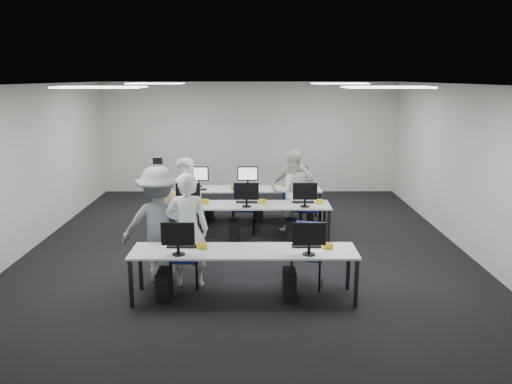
{
  "coord_description": "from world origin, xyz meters",
  "views": [
    {
      "loc": [
        0.15,
        -9.09,
        3.13
      ],
      "look_at": [
        0.18,
        0.09,
        1.0
      ],
      "focal_mm": 35.0,
      "sensor_mm": 36.0,
      "label": 1
    }
  ],
  "objects_px": {
    "photographer": "(159,224)",
    "chair_1": "(308,266)",
    "desk_front": "(244,253)",
    "chair_7": "(293,216)",
    "chair_0": "(186,268)",
    "chair_4": "(305,217)",
    "chair_5": "(193,214)",
    "student_0": "(187,230)",
    "student_1": "(291,191)",
    "student_3": "(294,189)",
    "chair_3": "(244,217)",
    "chair_2": "(189,221)",
    "student_2": "(186,194)",
    "chair_6": "(246,214)",
    "desk_mid": "(247,207)"
  },
  "relations": [
    {
      "from": "photographer",
      "to": "chair_1",
      "type": "bearing_deg",
      "value": 171.06
    },
    {
      "from": "desk_front",
      "to": "chair_7",
      "type": "distance_m",
      "value": 3.62
    },
    {
      "from": "chair_0",
      "to": "chair_4",
      "type": "distance_m",
      "value": 3.4
    },
    {
      "from": "chair_1",
      "to": "chair_5",
      "type": "relative_size",
      "value": 0.99
    },
    {
      "from": "student_0",
      "to": "chair_1",
      "type": "bearing_deg",
      "value": 177.63
    },
    {
      "from": "student_1",
      "to": "student_3",
      "type": "xyz_separation_m",
      "value": [
        0.07,
        0.12,
        0.02
      ]
    },
    {
      "from": "chair_3",
      "to": "photographer",
      "type": "height_order",
      "value": "photographer"
    },
    {
      "from": "chair_0",
      "to": "chair_1",
      "type": "xyz_separation_m",
      "value": [
        1.87,
        0.01,
        0.03
      ]
    },
    {
      "from": "chair_2",
      "to": "photographer",
      "type": "bearing_deg",
      "value": -99.71
    },
    {
      "from": "desk_front",
      "to": "photographer",
      "type": "relative_size",
      "value": 1.77
    },
    {
      "from": "chair_4",
      "to": "student_2",
      "type": "xyz_separation_m",
      "value": [
        -2.47,
        0.22,
        0.45
      ]
    },
    {
      "from": "chair_3",
      "to": "student_2",
      "type": "xyz_separation_m",
      "value": [
        -1.2,
        0.17,
        0.45
      ]
    },
    {
      "from": "chair_0",
      "to": "photographer",
      "type": "relative_size",
      "value": 0.48
    },
    {
      "from": "desk_front",
      "to": "student_1",
      "type": "xyz_separation_m",
      "value": [
        0.9,
        3.25,
        0.16
      ]
    },
    {
      "from": "chair_2",
      "to": "chair_3",
      "type": "height_order",
      "value": "chair_3"
    },
    {
      "from": "chair_0",
      "to": "chair_4",
      "type": "relative_size",
      "value": 0.87
    },
    {
      "from": "chair_0",
      "to": "chair_6",
      "type": "xyz_separation_m",
      "value": [
        0.87,
        2.92,
        0.04
      ]
    },
    {
      "from": "photographer",
      "to": "chair_3",
      "type": "bearing_deg",
      "value": -120.3
    },
    {
      "from": "student_0",
      "to": "student_1",
      "type": "height_order",
      "value": "student_0"
    },
    {
      "from": "desk_mid",
      "to": "chair_5",
      "type": "relative_size",
      "value": 3.36
    },
    {
      "from": "student_0",
      "to": "photographer",
      "type": "relative_size",
      "value": 0.98
    },
    {
      "from": "chair_7",
      "to": "student_1",
      "type": "distance_m",
      "value": 0.62
    },
    {
      "from": "student_1",
      "to": "student_0",
      "type": "bearing_deg",
      "value": 45.97
    },
    {
      "from": "student_2",
      "to": "chair_1",
      "type": "bearing_deg",
      "value": -40.55
    },
    {
      "from": "desk_mid",
      "to": "chair_2",
      "type": "height_order",
      "value": "chair_2"
    },
    {
      "from": "chair_1",
      "to": "student_3",
      "type": "bearing_deg",
      "value": 103.55
    },
    {
      "from": "desk_front",
      "to": "student_3",
      "type": "relative_size",
      "value": 1.88
    },
    {
      "from": "student_0",
      "to": "photographer",
      "type": "xyz_separation_m",
      "value": [
        -0.47,
        0.24,
        0.02
      ]
    },
    {
      "from": "student_0",
      "to": "student_3",
      "type": "xyz_separation_m",
      "value": [
        1.83,
        2.91,
        -0.03
      ]
    },
    {
      "from": "chair_7",
      "to": "student_2",
      "type": "distance_m",
      "value": 2.3
    },
    {
      "from": "desk_front",
      "to": "student_2",
      "type": "bearing_deg",
      "value": 110.6
    },
    {
      "from": "chair_0",
      "to": "chair_3",
      "type": "xyz_separation_m",
      "value": [
        0.83,
        2.73,
        0.04
      ]
    },
    {
      "from": "desk_front",
      "to": "desk_mid",
      "type": "distance_m",
      "value": 2.6
    },
    {
      "from": "chair_2",
      "to": "photographer",
      "type": "xyz_separation_m",
      "value": [
        -0.15,
        -2.37,
        0.64
      ]
    },
    {
      "from": "student_2",
      "to": "chair_2",
      "type": "bearing_deg",
      "value": -62.21
    },
    {
      "from": "chair_7",
      "to": "student_0",
      "type": "distance_m",
      "value": 3.57
    },
    {
      "from": "desk_front",
      "to": "chair_4",
      "type": "height_order",
      "value": "chair_4"
    },
    {
      "from": "chair_4",
      "to": "student_3",
      "type": "xyz_separation_m",
      "value": [
        -0.22,
        0.21,
        0.54
      ]
    },
    {
      "from": "desk_mid",
      "to": "chair_1",
      "type": "height_order",
      "value": "chair_1"
    },
    {
      "from": "desk_mid",
      "to": "photographer",
      "type": "relative_size",
      "value": 1.77
    },
    {
      "from": "student_0",
      "to": "student_3",
      "type": "distance_m",
      "value": 3.44
    },
    {
      "from": "chair_2",
      "to": "chair_7",
      "type": "bearing_deg",
      "value": 4.12
    },
    {
      "from": "chair_2",
      "to": "photographer",
      "type": "distance_m",
      "value": 2.46
    },
    {
      "from": "chair_2",
      "to": "student_3",
      "type": "distance_m",
      "value": 2.25
    },
    {
      "from": "desk_mid",
      "to": "chair_7",
      "type": "xyz_separation_m",
      "value": [
        0.97,
        0.86,
        -0.42
      ]
    },
    {
      "from": "chair_3",
      "to": "student_1",
      "type": "relative_size",
      "value": 0.58
    },
    {
      "from": "chair_7",
      "to": "desk_front",
      "type": "bearing_deg",
      "value": -87.04
    },
    {
      "from": "chair_2",
      "to": "student_0",
      "type": "relative_size",
      "value": 0.47
    },
    {
      "from": "chair_4",
      "to": "student_3",
      "type": "relative_size",
      "value": 0.58
    },
    {
      "from": "chair_2",
      "to": "student_1",
      "type": "bearing_deg",
      "value": -1.11
    }
  ]
}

